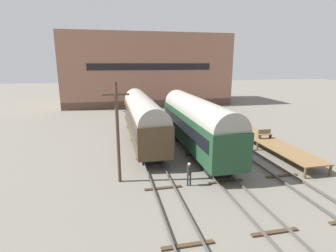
% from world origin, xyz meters
% --- Properties ---
extents(ground_plane, '(200.00, 200.00, 0.00)m').
position_xyz_m(ground_plane, '(0.00, 0.00, 0.00)').
color(ground_plane, '#6B665B').
extents(track_left, '(2.60, 60.00, 0.26)m').
position_xyz_m(track_left, '(-4.65, 0.00, 0.14)').
color(track_left, '#4C4742').
rests_on(track_left, ground).
extents(track_middle, '(2.60, 60.00, 0.26)m').
position_xyz_m(track_middle, '(0.00, 0.00, 0.14)').
color(track_middle, '#4C4742').
rests_on(track_middle, ground).
extents(track_right, '(2.60, 60.00, 0.26)m').
position_xyz_m(track_right, '(4.65, 0.00, 0.14)').
color(track_right, '#4C4742').
rests_on(track_right, ground).
extents(train_car_brown, '(2.94, 16.94, 5.10)m').
position_xyz_m(train_car_brown, '(-4.65, 8.15, 2.91)').
color(train_car_brown, black).
rests_on(train_car_brown, ground).
extents(train_car_green, '(3.01, 15.76, 5.29)m').
position_xyz_m(train_car_green, '(0.00, 3.97, 3.01)').
color(train_car_green, black).
rests_on(train_car_green, ground).
extents(station_platform, '(2.54, 13.67, 0.96)m').
position_xyz_m(station_platform, '(7.24, 3.01, 0.88)').
color(station_platform, brown).
rests_on(station_platform, ground).
extents(bench, '(1.40, 0.40, 0.91)m').
position_xyz_m(bench, '(7.31, 3.74, 1.45)').
color(bench, brown).
rests_on(bench, station_platform).
extents(person_worker, '(0.32, 0.32, 1.74)m').
position_xyz_m(person_worker, '(-2.77, -2.94, 1.05)').
color(person_worker, '#282833').
rests_on(person_worker, ground).
extents(utility_pole, '(1.80, 0.24, 7.29)m').
position_xyz_m(utility_pole, '(-7.54, -1.22, 3.80)').
color(utility_pole, '#473828').
rests_on(utility_pole, ground).
extents(warehouse_building, '(33.03, 13.57, 14.02)m').
position_xyz_m(warehouse_building, '(-0.29, 37.01, 7.01)').
color(warehouse_building, brown).
rests_on(warehouse_building, ground).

